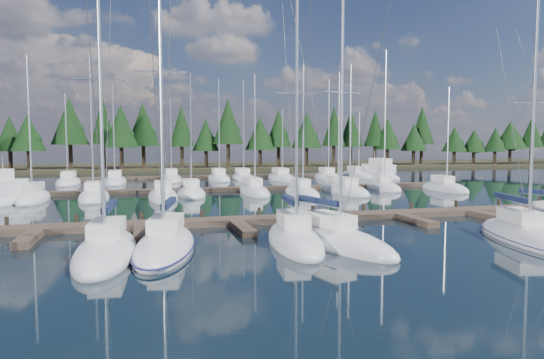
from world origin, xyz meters
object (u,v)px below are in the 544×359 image
object	(u,v)px
front_sailboat_2	(295,239)
motor_yacht_right	(378,175)
front_sailboat_0	(106,251)
front_sailboat_1	(165,245)
main_dock	(321,219)
front_sailboat_4	(524,236)
front_sailboat_3	(334,240)

from	to	relation	value
front_sailboat_2	motor_yacht_right	size ratio (longest dim) A/B	1.41
front_sailboat_2	front_sailboat_0	bearing A→B (deg)	-178.41
front_sailboat_0	front_sailboat_1	size ratio (longest dim) A/B	0.94
main_dock	front_sailboat_4	size ratio (longest dim) A/B	3.21
front_sailboat_4	motor_yacht_right	size ratio (longest dim) A/B	1.33
front_sailboat_2	front_sailboat_4	world-z (taller)	front_sailboat_2
front_sailboat_0	front_sailboat_4	bearing A→B (deg)	-5.65
front_sailboat_2	front_sailboat_4	distance (m)	12.83
front_sailboat_1	motor_yacht_right	distance (m)	54.11
front_sailboat_0	motor_yacht_right	world-z (taller)	front_sailboat_0
front_sailboat_2	front_sailboat_1	bearing A→B (deg)	178.07
front_sailboat_3	motor_yacht_right	xyz separation A→B (m)	(25.19, 43.24, 0.25)
front_sailboat_4	motor_yacht_right	bearing A→B (deg)	72.03
main_dock	front_sailboat_1	xyz separation A→B (m)	(-10.86, -6.47, 0.09)
main_dock	front_sailboat_0	bearing A→B (deg)	-152.96
front_sailboat_0	front_sailboat_3	distance (m)	11.52
front_sailboat_1	motor_yacht_right	xyz separation A→B (m)	(33.91, 42.17, 0.25)
front_sailboat_1	front_sailboat_4	distance (m)	19.55
front_sailboat_1	front_sailboat_0	bearing A→B (deg)	-169.94
main_dock	motor_yacht_right	bearing A→B (deg)	57.15
main_dock	front_sailboat_4	distance (m)	12.49
front_sailboat_1	front_sailboat_2	bearing A→B (deg)	-1.93
front_sailboat_1	front_sailboat_3	bearing A→B (deg)	-7.03
front_sailboat_3	main_dock	bearing A→B (deg)	74.14
front_sailboat_1	front_sailboat_4	size ratio (longest dim) A/B	1.17
front_sailboat_3	motor_yacht_right	size ratio (longest dim) A/B	1.40
main_dock	front_sailboat_1	bearing A→B (deg)	-149.22
front_sailboat_1	front_sailboat_2	xyz separation A→B (m)	(6.78, -0.23, 0.00)
main_dock	motor_yacht_right	xyz separation A→B (m)	(23.05, 35.70, 0.34)
main_dock	front_sailboat_2	xyz separation A→B (m)	(-4.09, -6.70, 0.10)
motor_yacht_right	front_sailboat_3	bearing A→B (deg)	-120.22
front_sailboat_3	motor_yacht_right	world-z (taller)	front_sailboat_3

